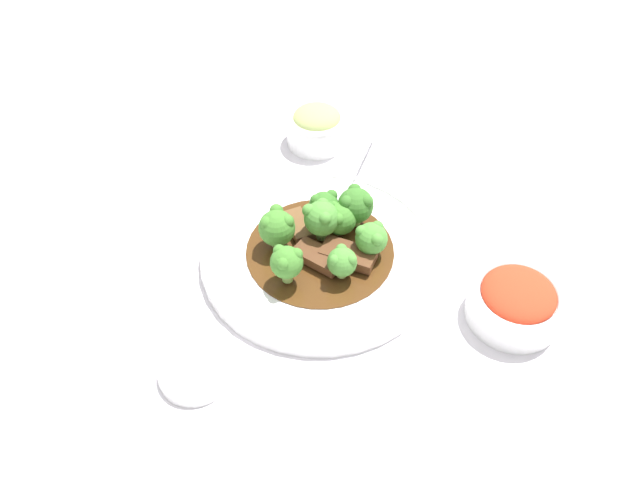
{
  "coord_description": "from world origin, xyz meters",
  "views": [
    {
      "loc": [
        -0.06,
        0.54,
        0.61
      ],
      "look_at": [
        0.0,
        0.0,
        0.03
      ],
      "focal_mm": 35.0,
      "sensor_mm": 36.0,
      "label": 1
    }
  ],
  "objects_px": {
    "broccoli_floret_4": "(356,205)",
    "side_bowl_appetizer": "(317,126)",
    "beef_strip_0": "(318,257)",
    "broccoli_floret_7": "(277,225)",
    "broccoli_floret_1": "(342,261)",
    "beef_strip_2": "(299,225)",
    "side_bowl_kimchi": "(516,301)",
    "broccoli_floret_2": "(341,218)",
    "main_plate": "(320,253)",
    "broccoli_floret_5": "(287,262)",
    "broccoli_floret_0": "(326,207)",
    "broccoli_floret_6": "(320,218)",
    "serving_spoon": "(343,197)",
    "beef_strip_1": "(348,254)",
    "broccoli_floret_3": "(371,238)",
    "sauce_dish": "(196,371)"
  },
  "relations": [
    {
      "from": "broccoli_floret_4",
      "to": "side_bowl_appetizer",
      "type": "relative_size",
      "value": 0.59
    },
    {
      "from": "broccoli_floret_7",
      "to": "broccoli_floret_6",
      "type": "bearing_deg",
      "value": -162.6
    },
    {
      "from": "broccoli_floret_2",
      "to": "broccoli_floret_6",
      "type": "bearing_deg",
      "value": 25.39
    },
    {
      "from": "beef_strip_0",
      "to": "side_bowl_appetizer",
      "type": "xyz_separation_m",
      "value": [
        0.03,
        -0.27,
        0.01
      ]
    },
    {
      "from": "beef_strip_2",
      "to": "broccoli_floret_0",
      "type": "distance_m",
      "value": 0.04
    },
    {
      "from": "broccoli_floret_0",
      "to": "side_bowl_kimchi",
      "type": "xyz_separation_m",
      "value": [
        -0.24,
        0.12,
        -0.02
      ]
    },
    {
      "from": "broccoli_floret_0",
      "to": "broccoli_floret_6",
      "type": "relative_size",
      "value": 0.84
    },
    {
      "from": "side_bowl_kimchi",
      "to": "side_bowl_appetizer",
      "type": "relative_size",
      "value": 1.19
    },
    {
      "from": "beef_strip_2",
      "to": "broccoli_floret_2",
      "type": "distance_m",
      "value": 0.06
    },
    {
      "from": "broccoli_floret_1",
      "to": "broccoli_floret_7",
      "type": "relative_size",
      "value": 0.8
    },
    {
      "from": "sauce_dish",
      "to": "beef_strip_2",
      "type": "bearing_deg",
      "value": -111.22
    },
    {
      "from": "main_plate",
      "to": "side_bowl_appetizer",
      "type": "height_order",
      "value": "side_bowl_appetizer"
    },
    {
      "from": "beef_strip_1",
      "to": "side_bowl_appetizer",
      "type": "height_order",
      "value": "side_bowl_appetizer"
    },
    {
      "from": "beef_strip_1",
      "to": "serving_spoon",
      "type": "height_order",
      "value": "same"
    },
    {
      "from": "beef_strip_2",
      "to": "broccoli_floret_0",
      "type": "xyz_separation_m",
      "value": [
        -0.03,
        -0.01,
        0.02
      ]
    },
    {
      "from": "beef_strip_0",
      "to": "main_plate",
      "type": "bearing_deg",
      "value": -90.61
    },
    {
      "from": "side_bowl_kimchi",
      "to": "main_plate",
      "type": "bearing_deg",
      "value": -16.0
    },
    {
      "from": "broccoli_floret_5",
      "to": "serving_spoon",
      "type": "bearing_deg",
      "value": -110.1
    },
    {
      "from": "beef_strip_0",
      "to": "broccoli_floret_3",
      "type": "bearing_deg",
      "value": -162.59
    },
    {
      "from": "broccoli_floret_3",
      "to": "broccoli_floret_6",
      "type": "height_order",
      "value": "broccoli_floret_6"
    },
    {
      "from": "broccoli_floret_0",
      "to": "side_bowl_kimchi",
      "type": "bearing_deg",
      "value": 153.73
    },
    {
      "from": "broccoli_floret_5",
      "to": "broccoli_floret_7",
      "type": "distance_m",
      "value": 0.06
    },
    {
      "from": "side_bowl_appetizer",
      "to": "sauce_dish",
      "type": "xyz_separation_m",
      "value": [
        0.09,
        0.44,
        -0.02
      ]
    },
    {
      "from": "beef_strip_0",
      "to": "broccoli_floret_4",
      "type": "distance_m",
      "value": 0.09
    },
    {
      "from": "broccoli_floret_5",
      "to": "broccoli_floret_7",
      "type": "relative_size",
      "value": 0.96
    },
    {
      "from": "sauce_dish",
      "to": "beef_strip_0",
      "type": "bearing_deg",
      "value": -125.17
    },
    {
      "from": "main_plate",
      "to": "side_bowl_appetizer",
      "type": "bearing_deg",
      "value": -82.66
    },
    {
      "from": "broccoli_floret_3",
      "to": "broccoli_floret_7",
      "type": "distance_m",
      "value": 0.12
    },
    {
      "from": "broccoli_floret_3",
      "to": "beef_strip_2",
      "type": "bearing_deg",
      "value": -19.62
    },
    {
      "from": "broccoli_floret_2",
      "to": "serving_spoon",
      "type": "relative_size",
      "value": 0.21
    },
    {
      "from": "side_bowl_kimchi",
      "to": "broccoli_floret_1",
      "type": "bearing_deg",
      "value": -7.11
    },
    {
      "from": "serving_spoon",
      "to": "broccoli_floret_1",
      "type": "bearing_deg",
      "value": 94.3
    },
    {
      "from": "main_plate",
      "to": "broccoli_floret_5",
      "type": "bearing_deg",
      "value": 59.3
    },
    {
      "from": "beef_strip_1",
      "to": "beef_strip_2",
      "type": "xyz_separation_m",
      "value": [
        0.07,
        -0.05,
        -0.0
      ]
    },
    {
      "from": "beef_strip_0",
      "to": "broccoli_floret_2",
      "type": "distance_m",
      "value": 0.06
    },
    {
      "from": "beef_strip_2",
      "to": "beef_strip_0",
      "type": "bearing_deg",
      "value": 120.07
    },
    {
      "from": "broccoli_floret_0",
      "to": "beef_strip_0",
      "type": "bearing_deg",
      "value": 87.86
    },
    {
      "from": "broccoli_floret_1",
      "to": "side_bowl_appetizer",
      "type": "height_order",
      "value": "same"
    },
    {
      "from": "broccoli_floret_1",
      "to": "side_bowl_kimchi",
      "type": "distance_m",
      "value": 0.21
    },
    {
      "from": "beef_strip_1",
      "to": "side_bowl_kimchi",
      "type": "bearing_deg",
      "value": 164.84
    },
    {
      "from": "beef_strip_1",
      "to": "broccoli_floret_5",
      "type": "xyz_separation_m",
      "value": [
        0.07,
        0.04,
        0.03
      ]
    },
    {
      "from": "beef_strip_0",
      "to": "broccoli_floret_5",
      "type": "bearing_deg",
      "value": 46.74
    },
    {
      "from": "beef_strip_0",
      "to": "side_bowl_kimchi",
      "type": "relative_size",
      "value": 0.64
    },
    {
      "from": "broccoli_floret_2",
      "to": "broccoli_floret_7",
      "type": "relative_size",
      "value": 0.84
    },
    {
      "from": "beef_strip_2",
      "to": "broccoli_floret_2",
      "type": "height_order",
      "value": "broccoli_floret_2"
    },
    {
      "from": "broccoli_floret_1",
      "to": "beef_strip_2",
      "type": "bearing_deg",
      "value": -50.24
    },
    {
      "from": "broccoli_floret_6",
      "to": "sauce_dish",
      "type": "relative_size",
      "value": 0.68
    },
    {
      "from": "beef_strip_0",
      "to": "broccoli_floret_7",
      "type": "xyz_separation_m",
      "value": [
        0.05,
        -0.02,
        0.03
      ]
    },
    {
      "from": "beef_strip_2",
      "to": "broccoli_floret_2",
      "type": "relative_size",
      "value": 1.37
    },
    {
      "from": "broccoli_floret_6",
      "to": "side_bowl_kimchi",
      "type": "height_order",
      "value": "broccoli_floret_6"
    }
  ]
}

